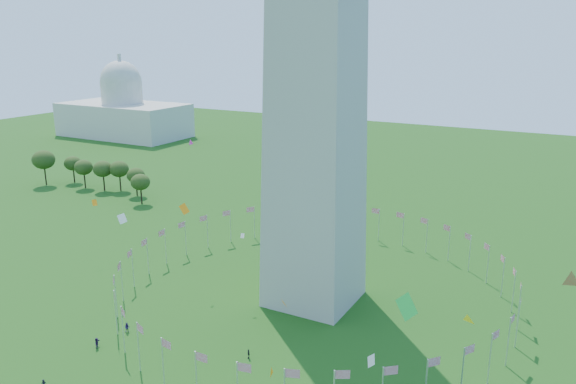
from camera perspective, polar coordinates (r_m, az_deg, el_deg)
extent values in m
cylinder|color=silver|center=(109.57, 22.28, -12.36)|extent=(0.24, 0.24, 9.00)
cylinder|color=silver|center=(115.84, 22.40, -10.82)|extent=(0.24, 0.24, 9.00)
cylinder|color=silver|center=(122.08, 21.94, -9.39)|extent=(0.24, 0.24, 9.00)
cylinder|color=silver|center=(128.12, 20.99, -8.10)|extent=(0.24, 0.24, 9.00)
cylinder|color=silver|center=(133.81, 19.64, -6.95)|extent=(0.24, 0.24, 9.00)
cylinder|color=silver|center=(139.03, 17.97, -5.94)|extent=(0.24, 0.24, 9.00)
cylinder|color=silver|center=(143.69, 16.05, -5.08)|extent=(0.24, 0.24, 9.00)
cylinder|color=silver|center=(147.70, 13.92, -4.35)|extent=(0.24, 0.24, 9.00)
cylinder|color=silver|center=(151.00, 11.63, -3.77)|extent=(0.24, 0.24, 9.00)
cylinder|color=silver|center=(153.53, 9.22, -3.32)|extent=(0.24, 0.24, 9.00)
cylinder|color=silver|center=(155.26, 6.73, -3.00)|extent=(0.24, 0.24, 9.00)
cylinder|color=silver|center=(156.15, 4.19, -2.83)|extent=(0.24, 0.24, 9.00)
cylinder|color=silver|center=(156.21, 1.63, -2.78)|extent=(0.24, 0.24, 9.00)
cylinder|color=silver|center=(155.42, -0.92, -2.87)|extent=(0.24, 0.24, 9.00)
cylinder|color=silver|center=(153.81, -3.43, -3.10)|extent=(0.24, 0.24, 9.00)
cylinder|color=silver|center=(151.38, -5.86, -3.47)|extent=(0.24, 0.24, 9.00)
cylinder|color=silver|center=(148.19, -8.18, -3.97)|extent=(0.24, 0.24, 9.00)
cylinder|color=silver|center=(144.27, -10.35, -4.62)|extent=(0.24, 0.24, 9.00)
cylinder|color=silver|center=(139.69, -12.33, -5.42)|extent=(0.24, 0.24, 9.00)
cylinder|color=silver|center=(134.54, -14.06, -6.36)|extent=(0.24, 0.24, 9.00)
cylinder|color=silver|center=(128.90, -15.48, -7.46)|extent=(0.24, 0.24, 9.00)
cylinder|color=silver|center=(122.90, -16.52, -8.70)|extent=(0.24, 0.24, 9.00)
cylinder|color=silver|center=(116.68, -17.09, -10.10)|extent=(0.24, 0.24, 9.00)
cylinder|color=silver|center=(110.40, -17.09, -11.63)|extent=(0.24, 0.24, 9.00)
cylinder|color=silver|center=(104.27, -16.42, -13.27)|extent=(0.24, 0.24, 9.00)
cylinder|color=silver|center=(98.50, -14.94, -14.97)|extent=(0.24, 0.24, 9.00)
cylinder|color=silver|center=(93.37, -12.58, -16.64)|extent=(0.24, 0.24, 9.00)
cylinder|color=silver|center=(89.15, -9.29, -18.15)|extent=(0.24, 0.24, 9.00)
cylinder|color=silver|center=(92.75, 17.28, -17.24)|extent=(0.24, 0.24, 9.00)
cylinder|color=silver|center=(97.77, 19.82, -15.65)|extent=(0.24, 0.24, 9.00)
cylinder|color=silver|center=(103.47, 21.46, -14.00)|extent=(0.24, 0.24, 9.00)
imported|color=#2E1745|center=(108.90, -18.84, -14.30)|extent=(1.54, 1.93, 1.92)
imported|color=#292929|center=(100.79, -4.03, -16.08)|extent=(1.12, 1.18, 1.72)
imported|color=black|center=(101.14, -23.56, -17.43)|extent=(0.83, 0.90, 1.52)
imported|color=#311B53|center=(112.24, -16.02, -13.09)|extent=(1.21, 1.17, 1.96)
plane|color=yellow|center=(93.35, 17.84, -12.22)|extent=(1.99, 1.50, 2.27)
plane|color=green|center=(42.47, 11.97, -11.33)|extent=(1.82, 1.19, 1.91)
plane|color=white|center=(88.93, -16.50, -2.61)|extent=(0.28, 1.80, 1.79)
plane|color=#CC2699|center=(127.43, -9.84, 4.95)|extent=(0.37, 1.53, 1.50)
plane|color=white|center=(115.85, -4.65, -4.45)|extent=(1.15, 0.37, 1.16)
plane|color=orange|center=(95.81, -10.49, -1.71)|extent=(1.62, 1.47, 1.88)
plane|color=orange|center=(88.46, -1.67, -17.83)|extent=(0.40, 1.53, 1.58)
plane|color=white|center=(87.59, 8.45, -16.60)|extent=(1.76, 0.93, 1.91)
plane|color=orange|center=(145.41, -19.06, -1.03)|extent=(0.74, 1.72, 1.55)
plane|color=green|center=(82.79, 26.83, -8.04)|extent=(2.17, 1.21, 2.05)
plane|color=orange|center=(89.75, -0.41, -11.22)|extent=(1.36, 1.90, 1.94)
ellipsoid|color=#37541C|center=(226.74, -23.50, 2.24)|extent=(8.21, 8.21, 12.82)
ellipsoid|color=#37541C|center=(226.85, -20.97, 2.13)|extent=(6.32, 6.32, 9.87)
ellipsoid|color=#37541C|center=(217.28, -20.00, 1.71)|extent=(6.57, 6.57, 10.27)
ellipsoid|color=#37541C|center=(211.00, -18.25, 1.54)|extent=(6.84, 6.84, 10.69)
ellipsoid|color=#37541C|center=(209.24, -16.72, 1.54)|extent=(6.80, 6.80, 10.63)
ellipsoid|color=#37541C|center=(201.06, -15.16, 0.97)|extent=(6.21, 6.21, 9.70)
ellipsoid|color=#37541C|center=(190.94, -14.72, 0.27)|extent=(6.34, 6.34, 9.90)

